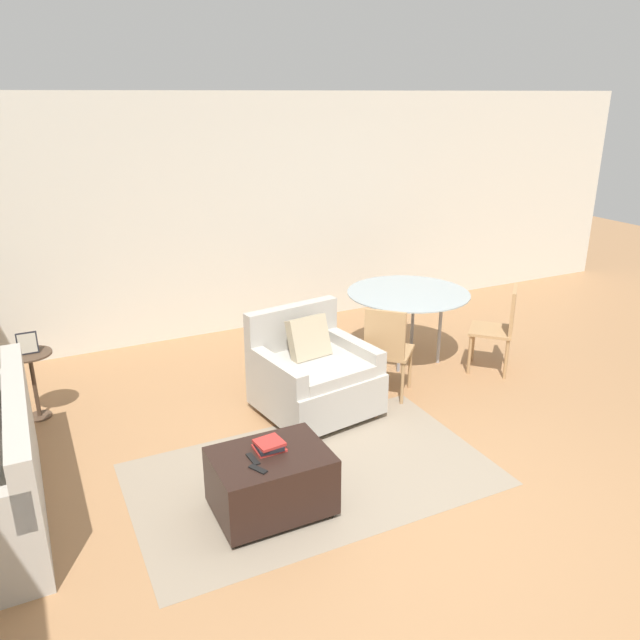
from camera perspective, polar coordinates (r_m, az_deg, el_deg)
ground_plane at (r=4.62m, az=8.01°, el=-16.39°), size 20.00×20.00×0.00m
wall_back at (r=7.36m, az=-8.68°, el=9.27°), size 12.00×0.06×2.75m
area_rug at (r=4.88m, az=-0.64°, el=-13.92°), size 2.69×1.61×0.01m
armchair at (r=5.58m, az=-0.64°, el=-5.06°), size 1.05×1.02×0.92m
ottoman at (r=4.39m, az=-4.50°, el=-14.41°), size 0.78×0.57×0.45m
book_stack at (r=4.31m, az=-4.67°, el=-11.38°), size 0.20×0.19×0.07m
tv_remote_primary at (r=4.23m, az=-6.16°, el=-12.52°), size 0.05×0.15×0.01m
tv_remote_secondary at (r=4.13m, az=-5.69°, el=-13.41°), size 0.10×0.14×0.01m
side_table at (r=5.99m, az=-24.80°, el=-4.46°), size 0.37×0.37×0.62m
picture_frame at (r=5.89m, az=-25.20°, el=-1.94°), size 0.17×0.07×0.19m
dining_table at (r=6.64m, az=8.05°, el=1.98°), size 1.29×1.29×0.76m
dining_chair_near_left at (r=5.81m, az=6.12°, el=-2.41°), size 0.59×0.59×0.90m
dining_chair_near_right at (r=6.60m, az=16.21°, el=-0.33°), size 0.59×0.59×0.90m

